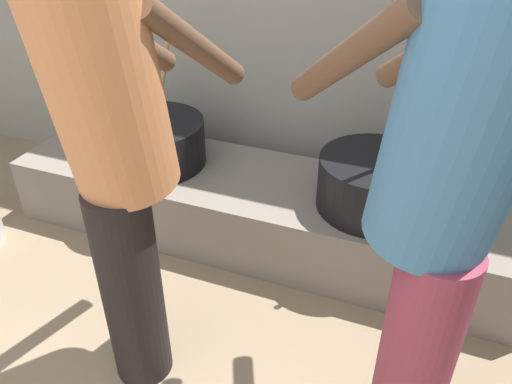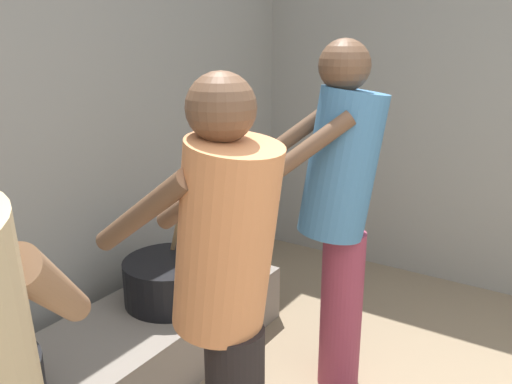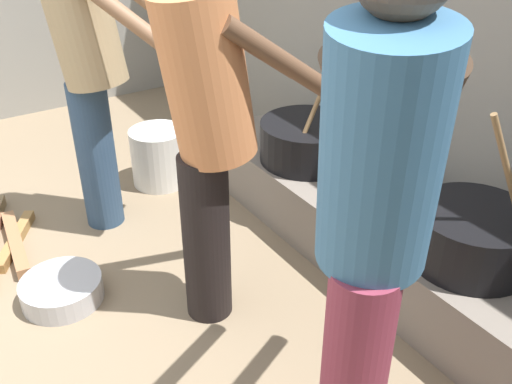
# 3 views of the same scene
# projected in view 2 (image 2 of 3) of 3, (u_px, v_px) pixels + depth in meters

# --- Properties ---
(hearth_ledge) EXTENTS (2.40, 0.60, 0.33)m
(hearth_ledge) POSITION_uv_depth(u_px,v_px,m) (90.00, 378.00, 2.43)
(hearth_ledge) COLOR slate
(hearth_ledge) RESTS_ON ground_plane
(cooking_pot_secondary) EXTENTS (0.49, 0.49, 0.68)m
(cooking_pot_secondary) POSITION_uv_depth(u_px,v_px,m) (171.00, 280.00, 2.77)
(cooking_pot_secondary) COLOR black
(cooking_pot_secondary) RESTS_ON hearth_ledge
(cook_in_orange_shirt) EXTENTS (0.39, 0.69, 1.58)m
(cook_in_orange_shirt) POSITION_uv_depth(u_px,v_px,m) (226.00, 287.00, 1.69)
(cook_in_orange_shirt) COLOR black
(cook_in_orange_shirt) RESTS_ON ground_plane
(cook_in_blue_shirt) EXTENTS (0.70, 0.72, 1.66)m
(cook_in_blue_shirt) POSITION_uv_depth(u_px,v_px,m) (340.00, 201.00, 2.38)
(cook_in_blue_shirt) COLOR #8C3347
(cook_in_blue_shirt) RESTS_ON ground_plane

